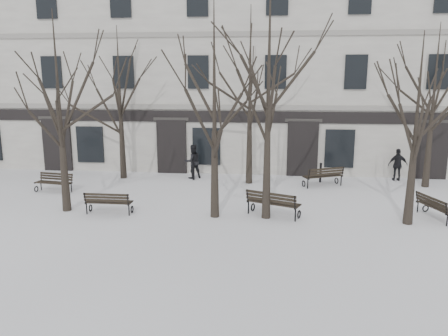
# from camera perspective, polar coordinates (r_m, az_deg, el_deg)

# --- Properties ---
(ground) EXTENTS (100.00, 100.00, 0.00)m
(ground) POSITION_cam_1_polar(r_m,az_deg,el_deg) (15.96, -0.68, -7.01)
(ground) COLOR white
(ground) RESTS_ON ground
(building) EXTENTS (40.40, 10.20, 11.40)m
(building) POSITION_cam_1_polar(r_m,az_deg,el_deg) (28.03, 2.47, 12.53)
(building) COLOR beige
(building) RESTS_ON ground
(tree_0) EXTENTS (5.30, 5.30, 7.57)m
(tree_0) POSITION_cam_1_polar(r_m,az_deg,el_deg) (17.60, -20.87, 9.68)
(tree_0) COLOR black
(tree_0) RESTS_ON ground
(tree_1) EXTENTS (5.41, 5.41, 7.73)m
(tree_1) POSITION_cam_1_polar(r_m,az_deg,el_deg) (15.71, -1.28, 10.63)
(tree_1) COLOR black
(tree_1) RESTS_ON ground
(tree_2) EXTENTS (6.18, 6.18, 8.82)m
(tree_2) POSITION_cam_1_polar(r_m,az_deg,el_deg) (15.65, 5.90, 13.09)
(tree_2) COLOR black
(tree_2) RESTS_ON ground
(tree_3) EXTENTS (4.66, 4.66, 6.65)m
(tree_3) POSITION_cam_1_polar(r_m,az_deg,el_deg) (16.31, 23.98, 7.31)
(tree_3) COLOR black
(tree_3) RESTS_ON ground
(tree_4) EXTENTS (5.34, 5.34, 7.63)m
(tree_4) POSITION_cam_1_polar(r_m,az_deg,el_deg) (22.76, -13.52, 10.52)
(tree_4) COLOR black
(tree_4) RESTS_ON ground
(tree_5) EXTENTS (5.89, 5.89, 8.42)m
(tree_5) POSITION_cam_1_polar(r_m,az_deg,el_deg) (21.06, 3.44, 12.09)
(tree_5) COLOR black
(tree_5) RESTS_ON ground
(tree_6) EXTENTS (5.29, 5.29, 7.56)m
(tree_6) POSITION_cam_1_polar(r_m,az_deg,el_deg) (22.46, 25.81, 9.56)
(tree_6) COLOR black
(tree_6) RESTS_ON ground
(bench_1) EXTENTS (1.77, 0.65, 0.89)m
(bench_1) POSITION_cam_1_polar(r_m,az_deg,el_deg) (17.25, -14.86, -4.30)
(bench_1) COLOR black
(bench_1) RESTS_ON ground
(bench_2) EXTENTS (2.09, 1.44, 1.01)m
(bench_2) POSITION_cam_1_polar(r_m,az_deg,el_deg) (16.46, 6.39, -4.50)
(bench_2) COLOR black
(bench_2) RESTS_ON ground
(bench_3) EXTENTS (1.77, 0.87, 0.85)m
(bench_3) POSITION_cam_1_polar(r_m,az_deg,el_deg) (21.36, -21.31, -1.69)
(bench_3) COLOR black
(bench_3) RESTS_ON ground
(bench_4) EXTENTS (2.01, 1.44, 0.97)m
(bench_4) POSITION_cam_1_polar(r_m,az_deg,el_deg) (21.38, 12.87, -0.99)
(bench_4) COLOR black
(bench_4) RESTS_ON ground
(bench_5) EXTENTS (1.12, 1.83, 0.88)m
(bench_5) POSITION_cam_1_polar(r_m,az_deg,el_deg) (17.91, 25.86, -4.54)
(bench_5) COLOR black
(bench_5) RESTS_ON ground
(bollard_a) EXTENTS (0.13, 0.13, 1.03)m
(bollard_a) POSITION_cam_1_polar(r_m,az_deg,el_deg) (22.22, -4.02, -0.19)
(bollard_a) COLOR black
(bollard_a) RESTS_ON ground
(bollard_b) EXTENTS (0.13, 0.13, 0.99)m
(bollard_b) POSITION_cam_1_polar(r_m,az_deg,el_deg) (22.22, 12.49, -0.48)
(bollard_b) COLOR black
(bollard_b) RESTS_ON ground
(pedestrian_b) EXTENTS (1.07, 1.00, 1.76)m
(pedestrian_b) POSITION_cam_1_polar(r_m,az_deg,el_deg) (22.75, -4.08, -1.32)
(pedestrian_b) COLOR black
(pedestrian_b) RESTS_ON ground
(pedestrian_c) EXTENTS (0.97, 0.42, 1.63)m
(pedestrian_c) POSITION_cam_1_polar(r_m,az_deg,el_deg) (23.82, 21.60, -1.53)
(pedestrian_c) COLOR black
(pedestrian_c) RESTS_ON ground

